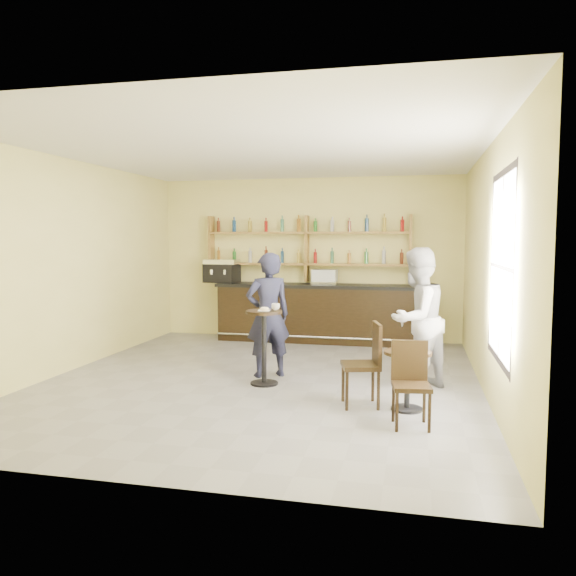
% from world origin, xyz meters
% --- Properties ---
extents(floor, '(7.00, 7.00, 0.00)m').
position_xyz_m(floor, '(0.00, 0.00, 0.00)').
color(floor, slate).
rests_on(floor, ground).
extents(ceiling, '(7.00, 7.00, 0.00)m').
position_xyz_m(ceiling, '(0.00, 0.00, 3.20)').
color(ceiling, white).
rests_on(ceiling, wall_back).
extents(wall_back, '(7.00, 0.00, 7.00)m').
position_xyz_m(wall_back, '(0.00, 3.50, 1.60)').
color(wall_back, '#F1E789').
rests_on(wall_back, floor).
extents(wall_front, '(7.00, 0.00, 7.00)m').
position_xyz_m(wall_front, '(0.00, -3.50, 1.60)').
color(wall_front, '#F1E789').
rests_on(wall_front, floor).
extents(wall_left, '(0.00, 7.00, 7.00)m').
position_xyz_m(wall_left, '(-3.00, 0.00, 1.60)').
color(wall_left, '#F1E789').
rests_on(wall_left, floor).
extents(wall_right, '(0.00, 7.00, 7.00)m').
position_xyz_m(wall_right, '(3.00, 0.00, 1.60)').
color(wall_right, '#F1E789').
rests_on(wall_right, floor).
extents(window_pane, '(0.00, 2.00, 2.00)m').
position_xyz_m(window_pane, '(2.99, -1.20, 1.70)').
color(window_pane, white).
rests_on(window_pane, wall_right).
extents(window_frame, '(0.04, 1.70, 2.10)m').
position_xyz_m(window_frame, '(2.99, -1.20, 1.70)').
color(window_frame, black).
rests_on(window_frame, wall_right).
extents(shelf_unit, '(4.00, 0.26, 1.40)m').
position_xyz_m(shelf_unit, '(0.00, 3.37, 1.81)').
color(shelf_unit, brown).
rests_on(shelf_unit, wall_back).
extents(liquor_bottles, '(3.68, 0.10, 1.00)m').
position_xyz_m(liquor_bottles, '(0.00, 3.37, 1.98)').
color(liquor_bottles, '#8C5919').
rests_on(liquor_bottles, shelf_unit).
extents(bar_counter, '(4.15, 0.81, 1.12)m').
position_xyz_m(bar_counter, '(0.35, 3.15, 0.56)').
color(bar_counter, black).
rests_on(bar_counter, floor).
extents(espresso_machine, '(0.71, 0.52, 0.47)m').
position_xyz_m(espresso_machine, '(-1.70, 3.15, 1.36)').
color(espresso_machine, black).
rests_on(espresso_machine, bar_counter).
extents(pastry_case, '(0.49, 0.39, 0.29)m').
position_xyz_m(pastry_case, '(0.39, 3.15, 1.27)').
color(pastry_case, silver).
rests_on(pastry_case, bar_counter).
extents(pedestal_table, '(0.61, 0.61, 1.03)m').
position_xyz_m(pedestal_table, '(0.09, -0.21, 0.51)').
color(pedestal_table, black).
rests_on(pedestal_table, floor).
extents(napkin, '(0.19, 0.19, 0.00)m').
position_xyz_m(napkin, '(0.09, -0.21, 1.03)').
color(napkin, white).
rests_on(napkin, pedestal_table).
extents(donut, '(0.12, 0.12, 0.04)m').
position_xyz_m(donut, '(0.10, -0.22, 1.05)').
color(donut, '#E0B652').
rests_on(donut, napkin).
extents(cup_pedestal, '(0.14, 0.14, 0.09)m').
position_xyz_m(cup_pedestal, '(0.23, -0.11, 1.07)').
color(cup_pedestal, white).
rests_on(cup_pedestal, pedestal_table).
extents(man_main, '(0.79, 0.71, 1.81)m').
position_xyz_m(man_main, '(0.03, 0.25, 0.90)').
color(man_main, black).
rests_on(man_main, floor).
extents(cafe_table, '(0.58, 0.58, 0.70)m').
position_xyz_m(cafe_table, '(2.03, -0.96, 0.35)').
color(cafe_table, black).
rests_on(cafe_table, floor).
extents(cup_cafe, '(0.13, 0.13, 0.10)m').
position_xyz_m(cup_cafe, '(2.08, -0.96, 0.75)').
color(cup_cafe, white).
rests_on(cup_cafe, cafe_table).
extents(chair_west, '(0.53, 0.53, 1.01)m').
position_xyz_m(chair_west, '(1.48, -0.91, 0.50)').
color(chair_west, black).
rests_on(chair_west, floor).
extents(chair_south, '(0.44, 0.44, 0.91)m').
position_xyz_m(chair_south, '(2.08, -1.56, 0.45)').
color(chair_south, black).
rests_on(chair_south, floor).
extents(patron_second, '(1.12, 1.16, 1.89)m').
position_xyz_m(patron_second, '(2.13, -0.01, 0.94)').
color(patron_second, '#A6A5AA').
rests_on(patron_second, floor).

